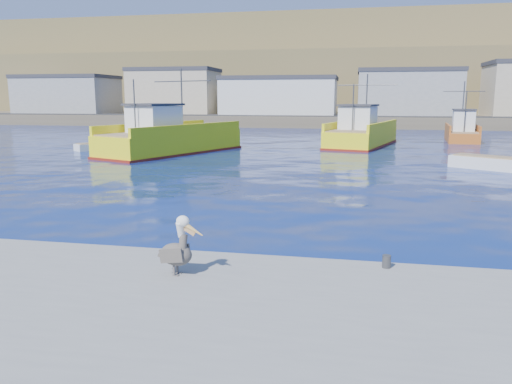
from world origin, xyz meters
TOP-DOWN VIEW (x-y plane):
  - ground at (0.00, 0.00)m, footprint 260.00×260.00m
  - dock_bollards at (0.60, -3.40)m, footprint 36.20×0.20m
  - far_shore at (0.00, 109.20)m, footprint 200.00×81.00m
  - trawler_yellow_a at (-12.22, 22.70)m, footprint 8.96×13.66m
  - trawler_yellow_b at (2.78, 32.10)m, footprint 7.00×12.48m
  - boat_orange at (12.80, 38.83)m, footprint 3.96×7.84m
  - skiff_left at (-19.23, 23.94)m, footprint 3.05×3.57m
  - skiff_mid at (10.44, 18.12)m, footprint 4.69×3.81m
  - pelican at (-1.58, -4.76)m, footprint 1.11×0.52m

SIDE VIEW (x-z plane):
  - ground at x=0.00m, z-range 0.00..0.00m
  - skiff_left at x=-19.23m, z-range -0.14..0.63m
  - skiff_mid at x=10.44m, z-range -0.18..0.81m
  - dock_bollards at x=0.60m, z-range 0.50..0.80m
  - boat_orange at x=12.80m, z-range -1.99..3.99m
  - trawler_yellow_b at x=2.78m, z-range -2.22..4.36m
  - pelican at x=-1.58m, z-range 0.40..1.76m
  - trawler_yellow_a at x=-12.22m, z-range -2.23..4.50m
  - far_shore at x=0.00m, z-range -3.02..20.98m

